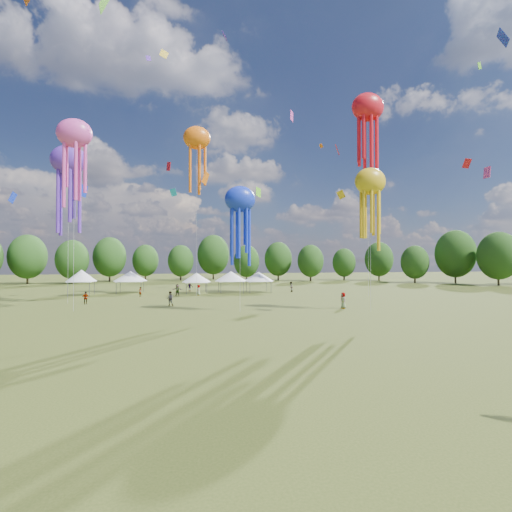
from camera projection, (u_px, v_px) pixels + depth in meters
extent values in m
plane|color=#384416|center=(302.00, 437.00, 11.73)|extent=(300.00, 300.00, 0.00)
imported|color=gray|center=(170.00, 299.00, 45.64)|extent=(0.92, 0.74, 1.82)
imported|color=gray|center=(199.00, 290.00, 59.45)|extent=(0.65, 0.90, 1.70)
imported|color=gray|center=(291.00, 287.00, 65.83)|extent=(1.06, 1.12, 1.83)
imported|color=gray|center=(190.00, 286.00, 67.36)|extent=(1.39, 1.05, 1.90)
imported|color=gray|center=(85.00, 298.00, 47.37)|extent=(1.03, 0.67, 1.63)
imported|color=gray|center=(177.00, 290.00, 59.29)|extent=(1.80, 0.94, 1.85)
imported|color=gray|center=(140.00, 292.00, 57.32)|extent=(0.57, 0.66, 1.54)
imported|color=gray|center=(343.00, 300.00, 43.17)|extent=(0.67, 0.97, 1.89)
cylinder|color=#47474C|center=(68.00, 290.00, 57.14)|extent=(0.08, 0.08, 2.20)
cylinder|color=#47474C|center=(74.00, 288.00, 60.27)|extent=(0.08, 0.08, 2.20)
cylinder|color=#47474C|center=(89.00, 289.00, 57.75)|extent=(0.08, 0.08, 2.20)
cylinder|color=#47474C|center=(94.00, 288.00, 60.89)|extent=(0.08, 0.08, 2.20)
cube|color=white|center=(81.00, 282.00, 59.03)|extent=(3.60, 3.60, 0.10)
cone|color=white|center=(81.00, 275.00, 59.04)|extent=(4.67, 4.67, 1.89)
cylinder|color=#47474C|center=(116.00, 288.00, 61.42)|extent=(0.08, 0.08, 2.00)
cylinder|color=#47474C|center=(120.00, 287.00, 65.36)|extent=(0.08, 0.08, 2.00)
cylinder|color=#47474C|center=(141.00, 288.00, 62.19)|extent=(0.08, 0.08, 2.00)
cylinder|color=#47474C|center=(144.00, 286.00, 66.14)|extent=(0.08, 0.08, 2.00)
cube|color=white|center=(130.00, 281.00, 63.79)|extent=(4.42, 4.42, 0.10)
cone|color=white|center=(130.00, 276.00, 63.80)|extent=(5.75, 5.75, 1.71)
cylinder|color=#47474C|center=(186.00, 289.00, 61.31)|extent=(0.08, 0.08, 1.85)
cylinder|color=#47474C|center=(186.00, 287.00, 64.66)|extent=(0.08, 0.08, 1.85)
cylinder|color=#47474C|center=(207.00, 288.00, 61.97)|extent=(0.08, 0.08, 1.85)
cylinder|color=#47474C|center=(206.00, 287.00, 65.32)|extent=(0.08, 0.08, 1.85)
cube|color=white|center=(196.00, 282.00, 63.32)|extent=(3.82, 3.82, 0.10)
cone|color=white|center=(196.00, 277.00, 63.34)|extent=(4.96, 4.96, 1.59)
cylinder|color=#47474C|center=(221.00, 288.00, 61.87)|extent=(0.08, 0.08, 1.98)
cylinder|color=#47474C|center=(219.00, 287.00, 65.70)|extent=(0.08, 0.08, 1.98)
cylinder|color=#47474C|center=(244.00, 288.00, 62.62)|extent=(0.08, 0.08, 1.98)
cylinder|color=#47474C|center=(240.00, 286.00, 66.45)|extent=(0.08, 0.08, 1.98)
cube|color=white|center=(231.00, 281.00, 64.17)|extent=(4.30, 4.30, 0.10)
cone|color=white|center=(231.00, 276.00, 64.18)|extent=(5.59, 5.59, 1.70)
cylinder|color=#47474C|center=(250.00, 288.00, 62.75)|extent=(0.08, 0.08, 1.93)
cylinder|color=#47474C|center=(246.00, 286.00, 66.40)|extent=(0.08, 0.08, 1.93)
cylinder|color=#47474C|center=(271.00, 288.00, 63.47)|extent=(0.08, 0.08, 1.93)
cylinder|color=#47474C|center=(266.00, 286.00, 67.12)|extent=(0.08, 0.08, 1.93)
cube|color=white|center=(258.00, 281.00, 64.95)|extent=(4.12, 4.12, 0.10)
cone|color=white|center=(258.00, 276.00, 64.96)|extent=(5.36, 5.36, 1.66)
ellipsoid|color=#EF46AF|center=(74.00, 133.00, 41.13)|extent=(3.84, 2.69, 3.26)
cylinder|color=beige|center=(74.00, 222.00, 41.01)|extent=(0.03, 0.03, 19.99)
ellipsoid|color=orange|center=(197.00, 138.00, 58.74)|extent=(4.37, 3.06, 3.71)
cylinder|color=beige|center=(197.00, 217.00, 58.59)|extent=(0.03, 0.03, 25.39)
ellipsoid|color=gold|center=(370.00, 181.00, 40.85)|extent=(3.56, 2.49, 3.03)
cylinder|color=beige|center=(370.00, 246.00, 40.76)|extent=(0.03, 0.03, 14.51)
ellipsoid|color=#5F2CC3|center=(69.00, 160.00, 48.20)|extent=(4.58, 3.20, 3.89)
cylinder|color=beige|center=(68.00, 232.00, 48.08)|extent=(0.03, 0.03, 18.94)
ellipsoid|color=#1731D6|center=(240.00, 199.00, 40.47)|extent=(3.44, 2.41, 2.92)
cylinder|color=beige|center=(240.00, 255.00, 40.40)|extent=(0.03, 0.03, 12.46)
ellipsoid|color=red|center=(368.00, 107.00, 57.97)|extent=(5.23, 3.66, 4.45)
cylinder|color=beige|center=(368.00, 202.00, 57.78)|extent=(0.03, 0.03, 30.00)
cube|color=#5F2CC3|center=(225.00, 36.00, 42.23)|extent=(0.65, 0.91, 0.92)
cube|color=red|center=(169.00, 166.00, 76.15)|extent=(0.98, 1.46, 2.05)
cube|color=orange|center=(321.00, 146.00, 83.32)|extent=(0.85, 0.63, 0.99)
cube|color=gold|center=(164.00, 54.00, 47.96)|extent=(1.22, 0.79, 1.48)
cube|color=#66D923|center=(258.00, 192.00, 51.99)|extent=(0.93, 0.99, 1.53)
cube|color=#1731D6|center=(503.00, 38.00, 33.14)|extent=(1.15, 1.53, 1.51)
cube|color=#5F2CC3|center=(148.00, 58.00, 62.54)|extent=(0.99, 0.51, 1.11)
cube|color=red|center=(467.00, 163.00, 55.46)|extent=(1.20, 0.70, 1.41)
cube|color=#66D923|center=(104.00, 2.00, 43.32)|extent=(1.17, 1.95, 2.19)
cube|color=#1731D6|center=(84.00, 191.00, 72.52)|extent=(1.32, 1.64, 2.42)
cube|color=#EF46AF|center=(292.00, 116.00, 65.89)|extent=(0.94, 1.21, 1.88)
cube|color=red|center=(337.00, 150.00, 74.48)|extent=(1.48, 1.97, 2.56)
cube|color=gold|center=(341.00, 195.00, 74.84)|extent=(1.95, 1.02, 1.93)
cube|color=#66D923|center=(480.00, 66.00, 41.94)|extent=(0.80, 0.30, 0.93)
cube|color=#1731D6|center=(13.00, 198.00, 65.68)|extent=(0.77, 1.83, 2.16)
cube|color=#169FC1|center=(173.00, 192.00, 64.88)|extent=(1.36, 0.62, 1.46)
cube|color=#EF46AF|center=(487.00, 172.00, 41.99)|extent=(0.19, 1.01, 1.30)
cube|color=orange|center=(206.00, 178.00, 58.26)|extent=(1.37, 1.31, 2.10)
cylinder|color=#38281C|center=(27.00, 277.00, 87.80)|extent=(0.44, 0.44, 3.41)
ellipsoid|color=#244918|center=(28.00, 257.00, 87.86)|extent=(8.53, 8.53, 10.66)
cylinder|color=#38281C|center=(72.00, 277.00, 89.28)|extent=(0.44, 0.44, 3.07)
ellipsoid|color=#244918|center=(72.00, 259.00, 89.33)|extent=(7.66, 7.66, 9.58)
cylinder|color=#38281C|center=(110.00, 275.00, 98.80)|extent=(0.44, 0.44, 3.43)
ellipsoid|color=#244918|center=(110.00, 257.00, 98.86)|extent=(8.58, 8.58, 10.73)
cylinder|color=#38281C|center=(145.00, 275.00, 106.00)|extent=(0.44, 0.44, 2.95)
ellipsoid|color=#244918|center=(145.00, 260.00, 106.06)|extent=(7.37, 7.37, 9.21)
cylinder|color=#38281C|center=(181.00, 275.00, 104.12)|extent=(0.44, 0.44, 2.89)
ellipsoid|color=#244918|center=(181.00, 261.00, 104.17)|extent=(7.23, 7.23, 9.04)
cylinder|color=#38281C|center=(213.00, 273.00, 110.32)|extent=(0.44, 0.44, 3.84)
ellipsoid|color=#244918|center=(213.00, 255.00, 110.39)|extent=(9.60, 9.60, 11.99)
cylinder|color=#38281C|center=(246.00, 276.00, 101.07)|extent=(0.44, 0.44, 2.84)
ellipsoid|color=#244918|center=(246.00, 261.00, 101.12)|extent=(7.11, 7.11, 8.89)
cylinder|color=#38281C|center=(278.00, 275.00, 105.49)|extent=(0.44, 0.44, 3.16)
ellipsoid|color=#244918|center=(278.00, 259.00, 105.55)|extent=(7.91, 7.91, 9.88)
cylinder|color=#38281C|center=(311.00, 276.00, 101.35)|extent=(0.44, 0.44, 2.88)
ellipsoid|color=#244918|center=(311.00, 261.00, 101.40)|extent=(7.21, 7.21, 9.01)
cylinder|color=#38281C|center=(344.00, 276.00, 105.35)|extent=(0.44, 0.44, 2.63)
ellipsoid|color=#244918|center=(344.00, 263.00, 105.40)|extent=(6.57, 6.57, 8.22)
cylinder|color=#38281C|center=(379.00, 275.00, 103.64)|extent=(0.44, 0.44, 3.13)
ellipsoid|color=#244918|center=(379.00, 259.00, 103.70)|extent=(7.81, 7.81, 9.77)
cylinder|color=#38281C|center=(415.00, 278.00, 92.55)|extent=(0.44, 0.44, 2.72)
ellipsoid|color=#244918|center=(415.00, 262.00, 92.59)|extent=(6.80, 6.80, 8.50)
cylinder|color=#38281C|center=(455.00, 276.00, 91.51)|extent=(0.44, 0.44, 3.81)
ellipsoid|color=#244918|center=(455.00, 254.00, 91.58)|extent=(9.52, 9.52, 11.90)
cylinder|color=#38281C|center=(498.00, 278.00, 83.25)|extent=(0.44, 0.44, 3.51)
ellipsoid|color=#244918|center=(498.00, 256.00, 83.32)|extent=(8.78, 8.78, 10.97)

